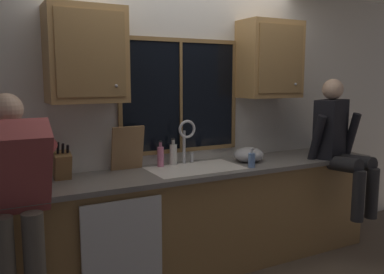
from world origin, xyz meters
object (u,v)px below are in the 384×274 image
Objects in this scene: cutting_board at (128,148)px; soap_dispenser at (252,160)px; bottle_green_glass at (161,156)px; person_standing at (14,195)px; mixing_bowl at (249,155)px; bottle_tall_clear at (173,154)px; knife_block at (62,166)px; person_sitting_on_counter at (338,140)px.

soap_dispenser is (0.98, -0.41, -0.12)m from cutting_board.
soap_dispenser is 0.79m from bottle_green_glass.
person_standing is 4.20× the size of cutting_board.
mixing_bowl is 1.16× the size of bottle_tall_clear.
knife_block is 1.16× the size of mixing_bowl.
person_sitting_on_counter is at bearing -17.73° from bottle_tall_clear.
person_standing reaches higher than soap_dispenser.
person_standing is 2.06m from mixing_bowl.
person_standing is 2.87m from person_sitting_on_counter.
person_sitting_on_counter is at bearing -15.94° from bottle_green_glass.
mixing_bowl is (2.03, 0.36, 0.01)m from person_standing.
cutting_board is 1.58× the size of bottle_tall_clear.
bottle_green_glass is (0.84, 0.07, -0.01)m from knife_block.
soap_dispenser is (-0.96, 0.07, -0.12)m from person_sitting_on_counter.
person_standing is 1.26× the size of person_sitting_on_counter.
person_sitting_on_counter reaches higher than bottle_tall_clear.
person_sitting_on_counter reaches higher than mixing_bowl.
person_standing is at bearing -129.42° from knife_block.
person_sitting_on_counter is 7.23× the size of soap_dispenser.
person_standing is 1.33m from bottle_green_glass.
mixing_bowl is (1.11, -0.19, -0.12)m from cutting_board.
bottle_green_glass is (-0.81, 0.18, 0.03)m from mixing_bowl.
knife_block reaches higher than mixing_bowl.
person_standing is 6.97× the size of bottle_green_glass.
mixing_bowl is at bearing -15.64° from bottle_tall_clear.
bottle_tall_clear is (0.13, 0.01, 0.00)m from bottle_green_glass.
knife_block reaches higher than soap_dispenser.
person_sitting_on_counter reaches higher than knife_block.
knife_block is at bearing -171.07° from cutting_board.
soap_dispenser is at bearing -29.97° from bottle_green_glass.
bottle_green_glass is at bearing 150.03° from soap_dispenser.
person_standing reaches higher than mixing_bowl.
person_sitting_on_counter is 3.32× the size of cutting_board.
soap_dispenser is at bearing 4.13° from person_standing.
bottle_tall_clear is at bearing 164.36° from mixing_bowl.
knife_block is 1.84× the size of soap_dispenser.
person_sitting_on_counter reaches higher than person_standing.
soap_dispenser is (1.53, -0.32, -0.04)m from knife_block.
bottle_green_glass is at bearing 5.05° from knife_block.
bottle_tall_clear is (1.35, 0.55, 0.05)m from person_standing.
bottle_tall_clear reaches higher than soap_dispenser.
person_sitting_on_counter is at bearing 1.27° from person_standing.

